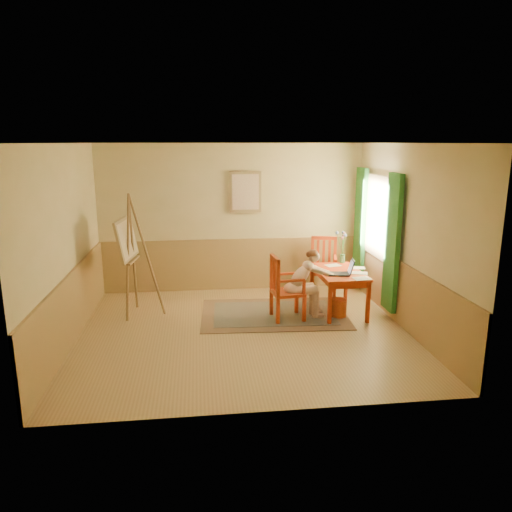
{
  "coord_description": "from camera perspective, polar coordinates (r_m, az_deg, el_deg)",
  "views": [
    {
      "loc": [
        -0.65,
        -6.84,
        2.81
      ],
      "look_at": [
        0.25,
        0.55,
        1.05
      ],
      "focal_mm": 33.83,
      "sensor_mm": 36.0,
      "label": 1
    }
  ],
  "objects": [
    {
      "name": "chair_back",
      "position": [
        9.1,
        7.97,
        -1.24
      ],
      "size": [
        0.59,
        0.6,
        1.09
      ],
      "color": "#B13610",
      "rests_on": "room"
    },
    {
      "name": "laptop",
      "position": [
        7.93,
        10.19,
        -1.81
      ],
      "size": [
        0.45,
        0.31,
        0.25
      ],
      "color": "#1E2338",
      "rests_on": "table"
    },
    {
      "name": "chair_left",
      "position": [
        7.76,
        3.39,
        -3.82
      ],
      "size": [
        0.53,
        0.51,
        1.06
      ],
      "color": "#B13610",
      "rests_on": "room"
    },
    {
      "name": "rug",
      "position": [
        8.15,
        2.13,
        -6.82
      ],
      "size": [
        2.49,
        1.73,
        0.02
      ],
      "color": "#8C7251",
      "rests_on": "room"
    },
    {
      "name": "window",
      "position": [
        8.64,
        14.0,
        3.14
      ],
      "size": [
        0.12,
        2.01,
        2.2
      ],
      "color": "white",
      "rests_on": "room"
    },
    {
      "name": "room",
      "position": [
        7.01,
        -1.49,
        1.7
      ],
      "size": [
        5.04,
        4.54,
        2.84
      ],
      "color": "tan",
      "rests_on": "ground"
    },
    {
      "name": "wall_portrait",
      "position": [
        9.13,
        -1.26,
        7.58
      ],
      "size": [
        0.6,
        0.05,
        0.76
      ],
      "color": "#92784D",
      "rests_on": "room"
    },
    {
      "name": "easel",
      "position": [
        8.1,
        -14.78,
        1.39
      ],
      "size": [
        0.72,
        0.91,
        2.03
      ],
      "color": "olive",
      "rests_on": "room"
    },
    {
      "name": "papers",
      "position": [
        8.18,
        11.33,
        -1.74
      ],
      "size": [
        0.66,
        1.11,
        0.0
      ],
      "color": "white",
      "rests_on": "table"
    },
    {
      "name": "table",
      "position": [
        8.17,
        9.8,
        -2.36
      ],
      "size": [
        0.74,
        1.21,
        0.72
      ],
      "color": "#B13610",
      "rests_on": "room"
    },
    {
      "name": "wainscot",
      "position": [
        8.01,
        -1.99,
        -3.48
      ],
      "size": [
        5.0,
        4.5,
        1.0
      ],
      "color": "#A1804D",
      "rests_on": "room"
    },
    {
      "name": "figure",
      "position": [
        7.84,
        5.75,
        -2.94
      ],
      "size": [
        0.86,
        0.4,
        1.14
      ],
      "color": "beige",
      "rests_on": "room"
    },
    {
      "name": "vase",
      "position": [
        8.68,
        10.16,
        0.92
      ],
      "size": [
        0.2,
        0.3,
        0.57
      ],
      "color": "#3F724C",
      "rests_on": "table"
    },
    {
      "name": "wastebasket",
      "position": [
        8.1,
        9.67,
        -6.06
      ],
      "size": [
        0.36,
        0.36,
        0.3
      ],
      "primitive_type": "cylinder",
      "rotation": [
        0.0,
        0.0,
        -0.36
      ],
      "color": "#BD4C24",
      "rests_on": "room"
    }
  ]
}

